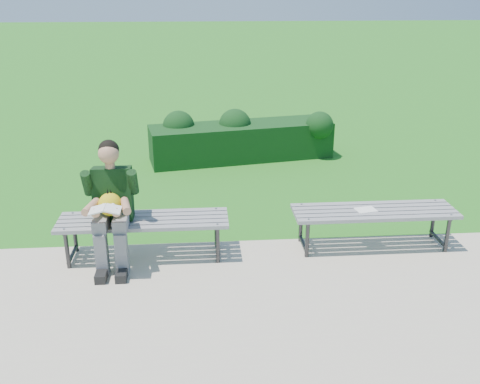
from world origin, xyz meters
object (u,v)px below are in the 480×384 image
object	(u,v)px
bench_left	(144,223)
seated_boy	(111,202)
paper_sheet	(366,210)
hedge	(240,138)
bench_right	(374,214)

from	to	relation	value
bench_left	seated_boy	size ratio (longest dim) A/B	1.37
paper_sheet	seated_boy	bearing A→B (deg)	-176.96
hedge	paper_sheet	world-z (taller)	hedge
hedge	paper_sheet	size ratio (longest dim) A/B	12.92
bench_left	seated_boy	distance (m)	0.43
seated_boy	bench_right	bearing A→B (deg)	2.93
bench_left	seated_boy	xyz separation A→B (m)	(-0.30, -0.09, 0.30)
hedge	bench_right	bearing A→B (deg)	-70.51
hedge	bench_left	distance (m)	3.75
bench_left	seated_boy	world-z (taller)	seated_boy
bench_right	seated_boy	xyz separation A→B (m)	(-2.83, -0.14, 0.30)
seated_boy	paper_sheet	size ratio (longest dim) A/B	5.36
bench_left	bench_right	distance (m)	2.53
bench_right	hedge	bearing A→B (deg)	109.49
seated_boy	paper_sheet	bearing A→B (deg)	3.04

